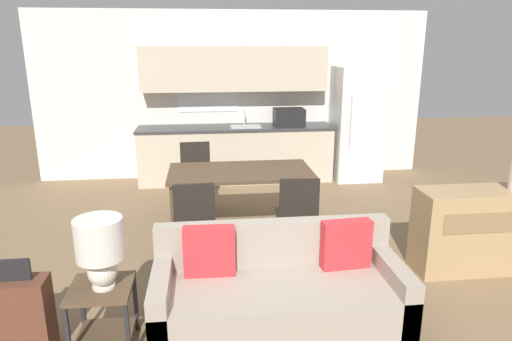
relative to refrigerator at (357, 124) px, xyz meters
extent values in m
cube|color=silver|center=(-1.98, 0.41, 0.43)|extent=(6.40, 0.06, 2.70)
cube|color=white|center=(-2.40, 0.37, 0.75)|extent=(0.98, 0.01, 1.14)
cube|color=beige|center=(-1.98, 0.07, -0.49)|extent=(3.10, 0.62, 0.86)
cube|color=#38383A|center=(-1.98, 0.07, -0.04)|extent=(3.13, 0.65, 0.04)
cube|color=#B2B5B7|center=(-1.82, 0.02, -0.01)|extent=(0.48, 0.36, 0.01)
cylinder|color=#B7BABC|center=(-1.82, 0.19, 0.10)|extent=(0.02, 0.02, 0.24)
cube|color=beige|center=(-1.98, 0.21, 0.88)|extent=(2.94, 0.34, 0.70)
cube|color=black|center=(-1.12, 0.02, 0.12)|extent=(0.48, 0.36, 0.28)
cube|color=white|center=(0.00, 0.00, 0.00)|extent=(0.74, 0.72, 1.83)
cylinder|color=silver|center=(-0.22, -0.38, 0.09)|extent=(0.02, 0.02, 0.82)
cube|color=brown|center=(-2.07, -2.03, -0.18)|extent=(1.67, 0.88, 0.04)
cylinder|color=brown|center=(-2.85, -2.41, -0.56)|extent=(0.05, 0.05, 0.72)
cylinder|color=brown|center=(-1.30, -2.41, -0.56)|extent=(0.05, 0.05, 0.72)
cylinder|color=brown|center=(-2.85, -1.65, -0.56)|extent=(0.05, 0.05, 0.72)
cylinder|color=brown|center=(-1.30, -1.65, -0.56)|extent=(0.05, 0.05, 0.72)
cylinder|color=#3D2D1E|center=(-2.80, -3.77, -0.87)|extent=(0.05, 0.05, 0.10)
cylinder|color=#3D2D1E|center=(-1.09, -3.77, -0.87)|extent=(0.05, 0.05, 0.10)
cube|color=gray|center=(-1.94, -4.09, -0.65)|extent=(1.91, 0.80, 0.34)
cube|color=gray|center=(-1.94, -3.76, -0.46)|extent=(1.91, 0.14, 0.72)
cube|color=gray|center=(-2.83, -4.09, -0.58)|extent=(0.14, 0.80, 0.48)
cube|color=gray|center=(-1.06, -4.09, -0.58)|extent=(0.14, 0.80, 0.48)
cube|color=red|center=(-2.47, -3.89, -0.27)|extent=(0.40, 0.13, 0.40)
cube|color=red|center=(-1.37, -3.89, -0.27)|extent=(0.41, 0.15, 0.40)
cube|color=brown|center=(-3.26, -4.11, -0.42)|extent=(0.44, 0.44, 0.03)
cube|color=brown|center=(-3.26, -4.11, -0.80)|extent=(0.40, 0.40, 0.02)
cube|color=#232326|center=(-3.46, -4.31, -0.67)|extent=(0.03, 0.03, 0.48)
cube|color=#232326|center=(-3.06, -4.31, -0.67)|extent=(0.03, 0.03, 0.48)
cube|color=#232326|center=(-3.46, -3.91, -0.67)|extent=(0.03, 0.03, 0.48)
cube|color=#232326|center=(-3.06, -3.91, -0.67)|extent=(0.03, 0.03, 0.48)
cylinder|color=silver|center=(-3.23, -4.12, -0.39)|extent=(0.16, 0.16, 0.02)
sphere|color=silver|center=(-3.23, -4.12, -0.28)|extent=(0.21, 0.21, 0.21)
cylinder|color=beige|center=(-3.23, -4.12, -0.02)|extent=(0.34, 0.34, 0.29)
cube|color=tan|center=(0.20, -3.25, -0.50)|extent=(1.28, 0.43, 0.84)
cube|color=olive|center=(0.20, -3.47, -0.33)|extent=(1.02, 0.01, 0.20)
cube|color=black|center=(-1.54, -2.73, -0.47)|extent=(0.45, 0.45, 0.04)
cube|color=black|center=(-1.56, -2.92, -0.23)|extent=(0.40, 0.06, 0.45)
cylinder|color=black|center=(-1.36, -2.57, -0.70)|extent=(0.03, 0.03, 0.42)
cylinder|color=black|center=(-1.69, -2.55, -0.70)|extent=(0.03, 0.03, 0.42)
cylinder|color=black|center=(-1.38, -2.91, -0.70)|extent=(0.03, 0.03, 0.42)
cylinder|color=black|center=(-1.72, -2.88, -0.70)|extent=(0.03, 0.03, 0.42)
cube|color=black|center=(-2.61, -1.28, -0.47)|extent=(0.43, 0.43, 0.04)
cube|color=black|center=(-2.62, -1.09, -0.23)|extent=(0.40, 0.04, 0.45)
cylinder|color=black|center=(-2.77, -1.46, -0.70)|extent=(0.03, 0.03, 0.42)
cylinder|color=black|center=(-2.43, -1.44, -0.70)|extent=(0.03, 0.03, 0.42)
cylinder|color=black|center=(-2.78, -1.12, -0.70)|extent=(0.03, 0.03, 0.42)
cylinder|color=black|center=(-2.44, -1.10, -0.70)|extent=(0.03, 0.03, 0.42)
cube|color=black|center=(-2.61, -2.78, -0.47)|extent=(0.44, 0.44, 0.04)
cube|color=black|center=(-2.60, -2.98, -0.23)|extent=(0.40, 0.05, 0.45)
cylinder|color=black|center=(-2.45, -2.60, -0.70)|extent=(0.03, 0.03, 0.42)
cylinder|color=black|center=(-2.79, -2.62, -0.70)|extent=(0.03, 0.03, 0.42)
cylinder|color=black|center=(-2.43, -2.94, -0.70)|extent=(0.03, 0.03, 0.42)
cylinder|color=black|center=(-2.77, -2.96, -0.70)|extent=(0.03, 0.03, 0.42)
cube|color=brown|center=(-3.85, -4.12, -0.61)|extent=(0.46, 0.22, 0.61)
cube|color=black|center=(-3.85, -4.12, -0.23)|extent=(0.28, 0.02, 0.16)
camera|label=1|loc=(-2.48, -7.15, 1.30)|focal=32.00mm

